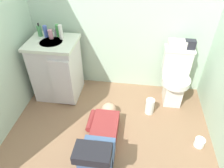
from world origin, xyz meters
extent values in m
cube|color=#8C684B|center=(0.00, 0.00, -0.02)|extent=(2.85, 3.09, 0.04)
cube|color=#B3D0B5|center=(0.00, 1.08, 1.20)|extent=(2.51, 0.08, 2.40)
cube|color=white|center=(0.77, 0.75, 0.19)|extent=(0.22, 0.30, 0.38)
cylinder|color=white|center=(0.77, 0.69, 0.38)|extent=(0.35, 0.35, 0.08)
cube|color=white|center=(0.77, 0.88, 0.55)|extent=(0.34, 0.17, 0.34)
cube|color=white|center=(0.77, 0.88, 0.73)|extent=(0.36, 0.19, 0.03)
cube|color=silver|center=(-0.80, 0.71, 0.39)|extent=(0.56, 0.48, 0.78)
cube|color=silver|center=(-0.80, 0.71, 0.80)|extent=(0.60, 0.52, 0.04)
cylinder|color=silver|center=(-0.80, 0.69, 0.79)|extent=(0.28, 0.28, 0.05)
cube|color=silver|center=(-0.65, 0.46, 0.37)|extent=(0.26, 0.03, 0.66)
cylinder|color=silver|center=(-0.80, 0.85, 0.87)|extent=(0.02, 0.02, 0.10)
cube|color=maroon|center=(-0.04, 0.02, 0.09)|extent=(0.29, 0.52, 0.17)
sphere|color=tan|center=(-0.04, 0.35, 0.10)|extent=(0.19, 0.19, 0.19)
cube|color=#425C84|center=(-0.04, -0.34, 0.18)|extent=(0.31, 0.28, 0.20)
cube|color=#425C84|center=(-0.04, -0.48, 0.30)|extent=(0.31, 0.12, 0.32)
cube|color=black|center=(-0.04, -0.52, 0.47)|extent=(0.31, 0.19, 0.09)
cylinder|color=maroon|center=(-0.23, 0.18, 0.06)|extent=(0.08, 0.30, 0.08)
cube|color=silver|center=(0.72, 0.88, 0.80)|extent=(0.22, 0.11, 0.10)
cube|color=#26262D|center=(0.87, 0.88, 0.81)|extent=(0.12, 0.09, 0.11)
cylinder|color=#488F53|center=(-0.99, 0.83, 0.89)|extent=(0.06, 0.06, 0.13)
cylinder|color=black|center=(-0.99, 0.83, 0.97)|extent=(0.02, 0.02, 0.04)
cylinder|color=#475EB2|center=(-0.90, 0.82, 0.89)|extent=(0.05, 0.05, 0.14)
cylinder|color=pink|center=(-0.83, 0.79, 0.88)|extent=(0.06, 0.06, 0.11)
cylinder|color=green|center=(-0.75, 0.85, 0.90)|extent=(0.05, 0.05, 0.15)
cylinder|color=white|center=(-0.69, 0.79, 0.91)|extent=(0.05, 0.05, 0.18)
cylinder|color=white|center=(0.47, 0.47, 0.11)|extent=(0.11, 0.11, 0.22)
cylinder|color=white|center=(1.02, 0.04, 0.05)|extent=(0.11, 0.11, 0.10)
camera|label=1|loc=(0.25, -1.46, 1.96)|focal=32.93mm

